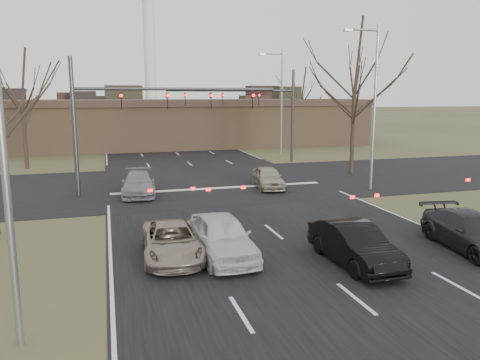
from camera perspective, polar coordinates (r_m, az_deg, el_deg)
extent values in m
plane|color=#414927|center=(17.80, 7.47, -9.02)|extent=(360.00, 360.00, 0.00)
cube|color=black|center=(75.90, -10.88, 5.79)|extent=(14.00, 300.00, 0.02)
cube|color=black|center=(31.66, -3.35, -0.31)|extent=(200.00, 14.00, 0.02)
cube|color=brown|center=(54.20, -6.68, 6.54)|extent=(42.00, 10.00, 4.60)
cube|color=#38281E|center=(54.09, -6.74, 9.35)|extent=(42.40, 10.40, 0.70)
cylinder|color=silver|center=(136.42, -10.94, 14.91)|extent=(3.20, 3.20, 34.00)
cylinder|color=#383A3D|center=(28.48, -19.53, 6.00)|extent=(0.24, 0.24, 8.00)
cylinder|color=#383A3D|center=(28.69, -7.55, 10.94)|extent=(12.00, 0.18, 0.18)
imported|color=black|center=(28.38, -14.27, 9.30)|extent=(0.16, 0.20, 1.00)
imported|color=black|center=(28.60, -8.86, 9.50)|extent=(0.16, 0.20, 1.00)
imported|color=black|center=(29.05, -3.56, 9.62)|extent=(0.16, 0.20, 1.00)
imported|color=black|center=(29.74, 1.53, 9.65)|extent=(0.16, 0.20, 1.00)
cylinder|color=#383A3D|center=(41.53, 6.42, 7.74)|extent=(0.24, 0.24, 8.00)
cylinder|color=#383A3D|center=(39.72, -1.01, 10.85)|extent=(11.00, 0.18, 0.18)
imported|color=black|center=(40.39, 2.27, 9.85)|extent=(0.16, 0.20, 1.00)
imported|color=black|center=(39.52, -2.12, 9.84)|extent=(0.16, 0.20, 1.00)
imported|color=black|center=(38.89, -6.69, 9.76)|extent=(0.16, 0.20, 1.00)
cylinder|color=gray|center=(11.61, -27.07, 4.85)|extent=(0.18, 0.18, 10.00)
cylinder|color=gray|center=(29.89, 16.06, 8.30)|extent=(0.18, 0.18, 10.00)
cylinder|color=gray|center=(29.59, 14.80, 17.28)|extent=(2.00, 0.12, 0.12)
cube|color=gray|center=(29.10, 13.02, 17.37)|extent=(0.50, 0.25, 0.15)
cylinder|color=gray|center=(45.39, 5.09, 9.25)|extent=(0.18, 0.18, 10.00)
cylinder|color=gray|center=(45.19, 3.96, 15.10)|extent=(2.00, 0.12, 0.12)
cube|color=gray|center=(44.85, 2.72, 15.08)|extent=(0.50, 0.25, 0.15)
cylinder|color=black|center=(36.16, 13.59, 5.79)|extent=(0.32, 0.32, 6.33)
cylinder|color=black|center=(40.97, -24.76, 4.87)|extent=(0.32, 0.32, 5.23)
cylinder|color=black|center=(54.98, 7.43, 6.76)|extent=(0.32, 0.32, 4.95)
imported|color=gray|center=(17.35, -8.27, -7.37)|extent=(2.32, 4.63, 1.26)
imported|color=silver|center=(17.19, -2.22, -6.88)|extent=(2.02, 4.69, 1.58)
imported|color=black|center=(16.99, 13.76, -7.62)|extent=(1.65, 4.44, 1.45)
imported|color=black|center=(20.07, 26.39, -5.68)|extent=(2.58, 5.11, 1.42)
imported|color=gray|center=(28.40, -12.28, -0.41)|extent=(2.26, 4.83, 1.36)
imported|color=#A7A087|center=(29.79, 3.43, 0.32)|extent=(2.09, 4.19, 1.37)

